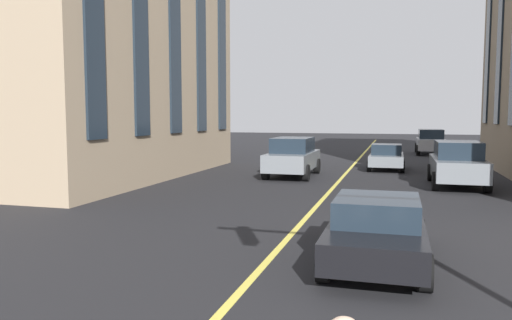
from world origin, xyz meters
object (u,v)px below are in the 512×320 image
Objects in this scene: car_black_far at (377,229)px; car_grey_trailing at (386,157)px; car_grey_oncoming at (457,163)px; car_silver_parked_b at (431,141)px; car_grey_mid at (293,157)px.

car_grey_trailing is (17.63, 0.20, -0.00)m from car_black_far.
car_grey_oncoming reaches higher than car_black_far.
car_silver_parked_b reaches higher than car_black_far.
car_grey_oncoming is (11.98, -2.76, 0.27)m from car_black_far.
car_grey_trailing is at bearing 0.67° from car_black_far.
car_silver_parked_b is 1.00× the size of car_grey_mid.
car_silver_parked_b is at bearing -13.77° from car_grey_trailing.
car_grey_oncoming is 7.39m from car_grey_mid.
car_grey_oncoming is (-17.75, 0.00, 0.00)m from car_silver_parked_b.
car_silver_parked_b is 1.21× the size of car_grey_trailing.
car_silver_parked_b and car_grey_mid have the same top height.
car_black_far is at bearing 174.70° from car_silver_parked_b.
car_grey_trailing is at bearing -45.22° from car_grey_mid.
car_black_far is 0.94× the size of car_grey_mid.
car_grey_mid is (13.37, 4.50, 0.27)m from car_black_far.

